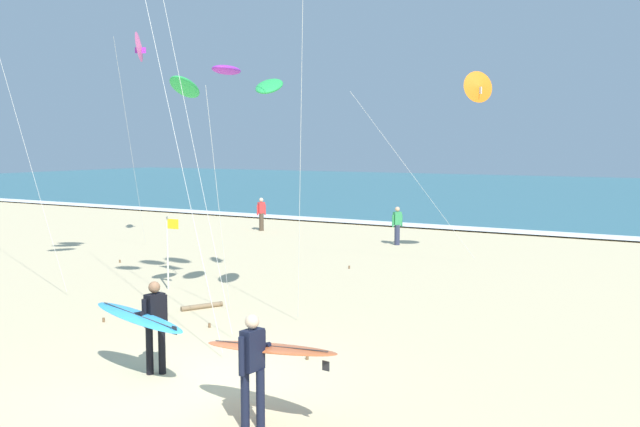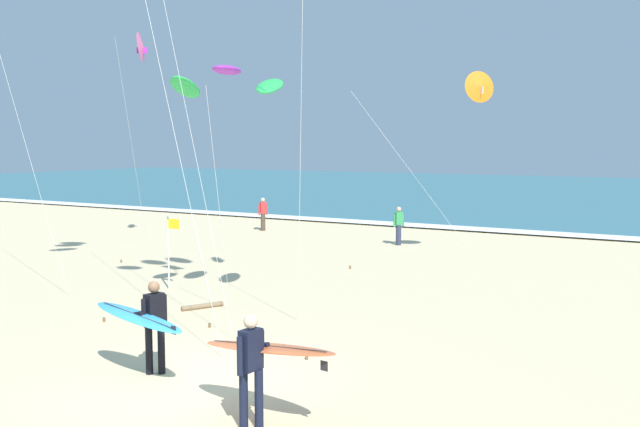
% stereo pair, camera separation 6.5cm
% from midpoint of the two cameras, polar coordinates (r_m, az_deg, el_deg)
% --- Properties ---
extents(ground_plane, '(160.00, 160.00, 0.00)m').
position_cam_midpoint_polar(ground_plane, '(12.75, -10.58, -13.44)').
color(ground_plane, beige).
extents(ocean_water, '(160.00, 60.00, 0.08)m').
position_cam_midpoint_polar(ocean_water, '(63.09, 22.69, 1.49)').
color(ocean_water, '#336B7A').
rests_on(ocean_water, ground).
extents(shoreline_foam, '(160.00, 1.61, 0.01)m').
position_cam_midpoint_polar(shoreline_foam, '(33.94, 16.28, -1.44)').
color(shoreline_foam, white).
rests_on(shoreline_foam, ocean_water).
extents(surfer_lead, '(2.35, 1.06, 1.71)m').
position_cam_midpoint_polar(surfer_lead, '(12.96, -14.06, -8.37)').
color(surfer_lead, black).
rests_on(surfer_lead, ground).
extents(surfer_trailing, '(2.56, 1.04, 1.71)m').
position_cam_midpoint_polar(surfer_trailing, '(10.55, -5.03, -11.45)').
color(surfer_trailing, black).
rests_on(surfer_trailing, ground).
extents(kite_delta_amber_mid, '(3.75, 3.98, 6.70)m').
position_cam_midpoint_polar(kite_delta_amber_mid, '(25.16, 12.70, 10.00)').
color(kite_delta_amber_mid, orange).
rests_on(kite_delta_amber_mid, ground).
extents(kite_delta_rose_low, '(2.90, 4.39, 8.69)m').
position_cam_midpoint_polar(kite_delta_rose_low, '(29.93, -14.50, 12.96)').
color(kite_delta_rose_low, pink).
rests_on(kite_delta_rose_low, ground).
extents(kite_arc_violet_distant, '(3.04, 2.68, 6.04)m').
position_cam_midpoint_polar(kite_arc_violet_distant, '(17.40, -7.73, 10.62)').
color(kite_arc_violet_distant, green).
rests_on(kite_arc_violet_distant, ground).
extents(bystander_red_top, '(0.29, 0.47, 1.59)m').
position_cam_midpoint_polar(bystander_red_top, '(33.73, -4.86, -0.03)').
color(bystander_red_top, '#4C3D2D').
rests_on(bystander_red_top, ground).
extents(bystander_green_top, '(0.33, 0.43, 1.59)m').
position_cam_midpoint_polar(bystander_green_top, '(29.00, 6.25, -0.98)').
color(bystander_green_top, '#2D334C').
rests_on(bystander_green_top, ground).
extents(lifeguard_flag, '(0.45, 0.05, 2.10)m').
position_cam_midpoint_polar(lifeguard_flag, '(20.43, -12.30, -2.58)').
color(lifeguard_flag, silver).
rests_on(lifeguard_flag, ground).
extents(driftwood_log, '(0.62, 1.05, 0.13)m').
position_cam_midpoint_polar(driftwood_log, '(18.11, -9.70, -7.46)').
color(driftwood_log, '#846B4C').
rests_on(driftwood_log, ground).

